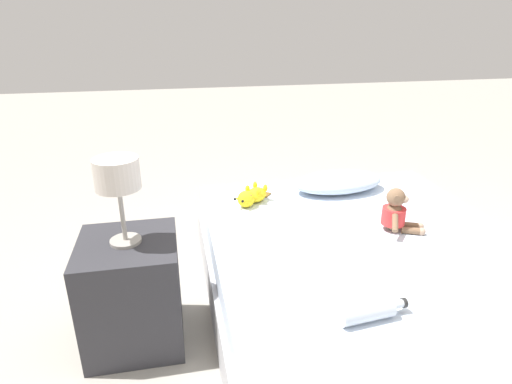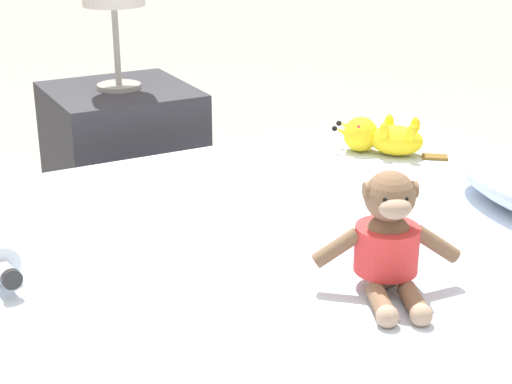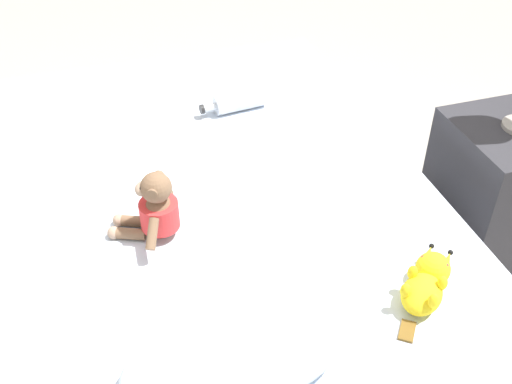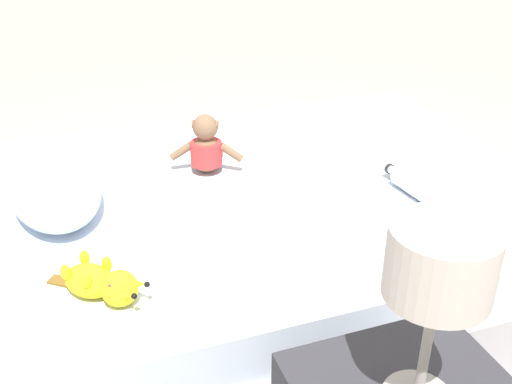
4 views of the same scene
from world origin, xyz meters
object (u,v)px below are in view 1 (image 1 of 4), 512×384
bed (372,290)px  glass_bottle (368,311)px  nightstand (133,292)px  plush_monkey (396,213)px  bedside_lamp (118,178)px  pillow (338,182)px  plush_yellow_creature (252,196)px

bed → glass_bottle: (-0.26, -0.46, 0.26)m
bed → nightstand: size_ratio=3.85×
plush_monkey → bedside_lamp: bearing=-177.7°
pillow → plush_monkey: plush_monkey is taller
pillow → plush_monkey: size_ratio=2.18×
plush_monkey → plush_yellow_creature: (-0.67, 0.48, -0.05)m
glass_bottle → nightstand: size_ratio=0.52×
plush_monkey → bedside_lamp: 1.39m
plush_yellow_creature → pillow: bearing=8.6°
plush_yellow_creature → glass_bottle: 1.15m
pillow → nightstand: size_ratio=1.11×
plush_yellow_creature → bedside_lamp: 0.94m
pillow → plush_yellow_creature: 0.59m
pillow → glass_bottle: (-0.36, -1.22, -0.02)m
bedside_lamp → glass_bottle: bearing=-33.4°
pillow → glass_bottle: bearing=-106.3°
pillow → glass_bottle: size_ratio=2.14×
plush_yellow_creature → bedside_lamp: (-0.68, -0.54, 0.36)m
plush_monkey → glass_bottle: (-0.45, -0.65, -0.06)m
pillow → glass_bottle: 1.27m
nightstand → glass_bottle: bearing=-33.4°
bed → plush_monkey: size_ratio=7.59×
pillow → plush_yellow_creature: size_ratio=2.20×
plush_monkey → nightstand: 1.38m
plush_monkey → plush_yellow_creature: 0.83m
bedside_lamp → bed: bearing=-6.7°
pillow → bedside_lamp: bedside_lamp is taller
plush_monkey → plush_yellow_creature: size_ratio=1.01×
bed → nightstand: bearing=173.3°
bed → plush_yellow_creature: size_ratio=7.64×
bed → plush_monkey: bearing=45.1°
plush_yellow_creature → nightstand: size_ratio=0.50×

